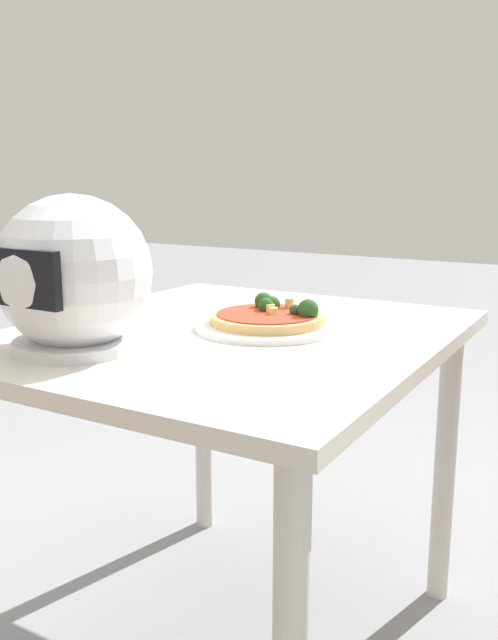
# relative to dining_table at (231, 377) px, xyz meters

# --- Properties ---
(dining_table) EXTENTS (0.81, 0.93, 0.71)m
(dining_table) POSITION_rel_dining_table_xyz_m (0.00, 0.00, 0.00)
(dining_table) COLOR beige
(dining_table) RESTS_ON ground
(pizza_plate) EXTENTS (0.29, 0.29, 0.01)m
(pizza_plate) POSITION_rel_dining_table_xyz_m (-0.06, -0.05, 0.10)
(pizza_plate) COLOR white
(pizza_plate) RESTS_ON dining_table
(pizza) EXTENTS (0.23, 0.23, 0.05)m
(pizza) POSITION_rel_dining_table_xyz_m (-0.06, -0.06, 0.12)
(pizza) COLOR tan
(pizza) RESTS_ON pizza_plate
(motorcycle_helmet) EXTENTS (0.27, 0.27, 0.27)m
(motorcycle_helmet) POSITION_rel_dining_table_xyz_m (0.16, 0.26, 0.23)
(motorcycle_helmet) COLOR silver
(motorcycle_helmet) RESTS_ON dining_table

